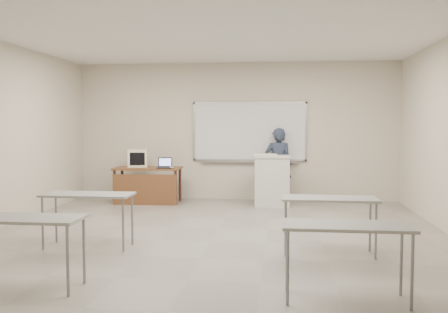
# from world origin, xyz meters

# --- Properties ---
(floor) EXTENTS (7.00, 8.00, 0.01)m
(floor) POSITION_xyz_m (0.00, 0.00, -0.01)
(floor) COLOR gray
(floor) RESTS_ON ground
(whiteboard) EXTENTS (2.48, 0.10, 1.31)m
(whiteboard) POSITION_xyz_m (0.30, 3.97, 1.48)
(whiteboard) COLOR white
(whiteboard) RESTS_ON floor
(student_desks) EXTENTS (4.40, 2.20, 0.73)m
(student_desks) POSITION_xyz_m (-0.00, -1.35, 0.67)
(student_desks) COLOR gray
(student_desks) RESTS_ON floor
(instructor_desk) EXTENTS (1.39, 0.70, 0.75)m
(instructor_desk) POSITION_xyz_m (-1.80, 3.19, 0.54)
(instructor_desk) COLOR brown
(instructor_desk) RESTS_ON floor
(podium) EXTENTS (0.73, 0.53, 1.02)m
(podium) POSITION_xyz_m (0.80, 3.20, 0.51)
(podium) COLOR silver
(podium) RESTS_ON floor
(crt_monitor) EXTENTS (0.41, 0.46, 0.39)m
(crt_monitor) POSITION_xyz_m (-2.05, 3.43, 0.93)
(crt_monitor) COLOR beige
(crt_monitor) RESTS_ON instructor_desk
(laptop) EXTENTS (0.29, 0.27, 0.22)m
(laptop) POSITION_xyz_m (-1.40, 3.17, 0.80)
(laptop) COLOR black
(laptop) RESTS_ON instructor_desk
(mouse) EXTENTS (0.13, 0.10, 0.04)m
(mouse) POSITION_xyz_m (-1.25, 3.10, 0.77)
(mouse) COLOR #9B9EA1
(mouse) RESTS_ON instructor_desk
(keyboard) EXTENTS (0.52, 0.27, 0.03)m
(keyboard) POSITION_xyz_m (0.65, 3.28, 1.04)
(keyboard) COLOR beige
(keyboard) RESTS_ON podium
(presenter) EXTENTS (0.59, 0.40, 1.58)m
(presenter) POSITION_xyz_m (0.93, 3.83, 0.79)
(presenter) COLOR black
(presenter) RESTS_ON floor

